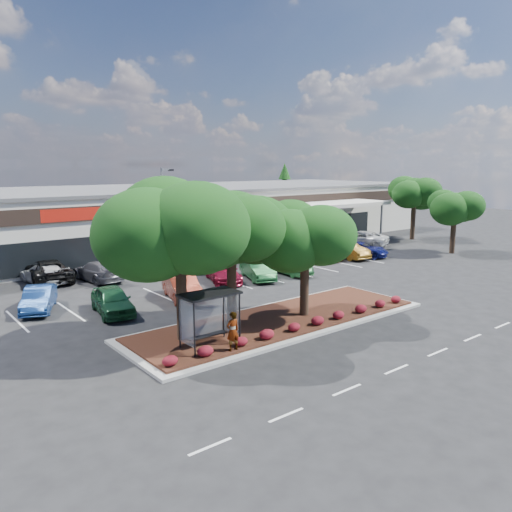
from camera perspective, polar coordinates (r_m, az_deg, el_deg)
ground at (r=26.93m, az=11.81°, el=-8.68°), size 160.00×160.00×0.00m
retail_store at (r=54.05m, az=-16.88°, el=4.07°), size 80.40×25.20×6.25m
landscape_island at (r=28.15m, az=2.85°, el=-7.35°), size 18.00×6.00×0.26m
lane_markings at (r=34.10m, az=-1.96°, el=-4.37°), size 33.12×20.06×0.01m
shrub_row at (r=26.57m, az=5.88°, el=-7.61°), size 17.00×0.80×0.50m
bus_shelter at (r=23.52m, az=-5.52°, el=-5.43°), size 2.75×1.55×2.59m
island_tree_west at (r=24.12m, az=-8.61°, el=-0.46°), size 7.20×7.20×7.89m
island_tree_mid at (r=26.62m, az=-2.83°, el=0.04°), size 6.60×6.60×7.32m
island_tree_east at (r=28.10m, az=5.62°, el=-0.29°), size 5.80×5.80×6.50m
tree_east_near at (r=52.96m, az=21.69°, el=3.77°), size 5.60×5.60×6.51m
tree_east_far at (r=61.35m, az=17.58°, el=5.36°), size 6.40×6.40×7.62m
conifer_north_east at (r=80.73m, az=3.27°, el=7.42°), size 3.96×3.96×9.00m
person_waiting at (r=23.15m, az=-2.68°, el=-8.56°), size 0.67×0.44×1.85m
light_pole at (r=45.87m, az=-10.49°, el=3.98°), size 1.40×0.81×8.43m
car_0 at (r=32.89m, az=-23.59°, el=-4.50°), size 3.25×4.71×1.47m
car_1 at (r=30.74m, az=-16.10°, el=-4.90°), size 2.67×4.98×1.61m
car_2 at (r=32.96m, az=-8.42°, el=-3.55°), size 3.04×5.24×1.63m
car_3 at (r=37.68m, az=-3.81°, el=-1.83°), size 3.70×5.42×1.46m
car_4 at (r=38.38m, az=0.17°, el=-1.51°), size 3.23×5.00×1.56m
car_5 at (r=40.09m, az=3.85°, el=-1.11°), size 1.73×4.39×1.42m
car_6 at (r=46.67m, az=7.32°, el=0.43°), size 2.20×4.83×1.37m
car_7 at (r=47.73m, az=10.08°, el=0.79°), size 2.06×5.31×1.72m
car_8 at (r=48.69m, az=12.00°, el=0.72°), size 4.18×5.49×1.39m
car_9 at (r=40.73m, az=-22.70°, el=-1.54°), size 3.27×6.23×1.67m
car_10 at (r=40.22m, az=-23.08°, el=-1.87°), size 2.69×5.26×1.46m
car_11 at (r=39.66m, az=-17.61°, el=-1.62°), size 2.73×5.54×1.55m
car_12 at (r=41.86m, az=-7.81°, el=-0.71°), size 2.21×4.30×1.40m
car_13 at (r=44.56m, az=-4.78°, el=-0.01°), size 2.45×4.94×1.35m
car_14 at (r=45.50m, az=2.54°, el=0.39°), size 2.71×5.04×1.58m
car_15 at (r=49.54m, az=5.34°, el=1.21°), size 4.30×6.45×1.64m
car_17 at (r=54.87m, az=11.75°, el=1.95°), size 4.80×6.62×1.67m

